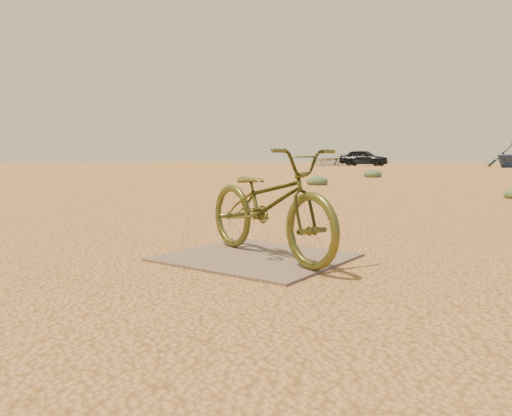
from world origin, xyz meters
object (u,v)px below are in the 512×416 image
Objects in this scene: plywood_board at (256,257)px; car at (364,158)px; boat_near_left at (327,159)px; bicycle at (269,203)px; boat_far_left at (510,155)px.

car is (-16.23, 39.74, 0.73)m from plywood_board.
car reaches higher than boat_near_left.
boat_far_left is (-4.17, 39.67, 0.51)m from bicycle.
bicycle is 0.32× the size of boat_near_left.
car is at bearing -12.58° from boat_near_left.
boat_near_left is (-19.95, 39.59, 0.57)m from plywood_board.
bicycle is 0.41× the size of car.
car is at bearing -162.66° from boat_far_left.
boat_near_left is (-3.72, -0.15, -0.16)m from car.
car is at bearing 42.73° from bicycle.
bicycle is at bearing 13.11° from plywood_board.
plywood_board is 0.82× the size of bicycle.
car is at bearing 112.21° from plywood_board.
boat_near_left is at bearing 116.74° from plywood_board.
boat_far_left is at bearing 26.37° from bicycle.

